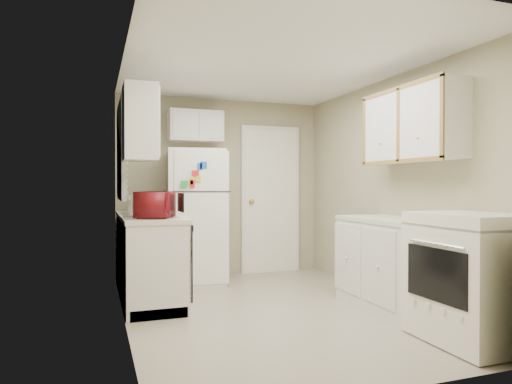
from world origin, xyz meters
name	(u,v)px	position (x,y,z in m)	size (l,w,h in m)	color
floor	(273,309)	(0.00, 0.00, 0.00)	(3.80, 3.80, 0.00)	#B7AB92
ceiling	(273,65)	(0.00, 0.00, 2.40)	(3.80, 3.80, 0.00)	white
wall_left	(125,188)	(-1.40, 0.00, 1.20)	(3.80, 3.80, 0.00)	tan
wall_right	(393,187)	(1.40, 0.00, 1.20)	(3.80, 3.80, 0.00)	tan
wall_back	(222,187)	(0.00, 1.90, 1.20)	(2.80, 2.80, 0.00)	tan
wall_front	(393,188)	(0.00, -1.90, 1.20)	(2.80, 2.80, 0.00)	tan
left_counter	(148,256)	(-1.10, 0.90, 0.45)	(0.60, 1.80, 0.90)	silver
dishwasher	(185,260)	(-0.81, 0.30, 0.49)	(0.03, 0.58, 0.72)	black
sink	(147,218)	(-1.10, 1.05, 0.86)	(0.54, 0.74, 0.16)	gray
microwave	(155,203)	(-1.08, 0.42, 1.05)	(0.26, 0.47, 0.31)	maroon
soap_bottle	(139,203)	(-1.13, 1.62, 1.00)	(0.10, 0.10, 0.21)	beige
window_blinds	(122,151)	(-1.36, 1.05, 1.60)	(0.10, 0.98, 1.08)	silver
upper_cabinet_left	(140,123)	(-1.25, 0.22, 1.80)	(0.30, 0.45, 0.70)	silver
refrigerator	(196,216)	(-0.45, 1.49, 0.83)	(0.69, 0.67, 1.67)	white
cabinet_over_fridge	(195,126)	(-0.40, 1.75, 2.00)	(0.70, 0.30, 0.40)	silver
interior_door	(270,200)	(0.70, 1.86, 1.02)	(0.86, 0.06, 2.08)	white
right_counter	(420,271)	(1.10, -0.80, 0.45)	(0.60, 2.00, 0.90)	silver
stove	(472,277)	(1.10, -1.40, 0.51)	(0.68, 0.83, 1.01)	white
upper_cabinet_right	(412,126)	(1.25, -0.50, 1.80)	(0.30, 1.20, 0.70)	silver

